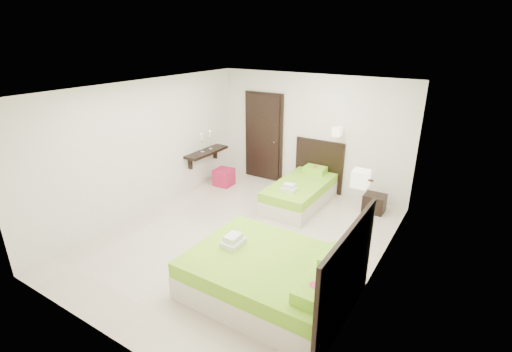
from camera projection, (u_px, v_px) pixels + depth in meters
The scene contains 7 objects.
floor at pixel (242, 238), 6.57m from camera, with size 5.50×5.50×0.00m, color beige.
bed_single at pixel (302, 191), 7.82m from camera, with size 1.14×1.90×1.57m.
bed_double at pixel (275, 276), 5.02m from camera, with size 2.18×1.85×1.80m.
nightstand at pixel (374, 203), 7.48m from camera, with size 0.41×0.37×0.37m, color black.
ottoman at pixel (224, 177), 8.79m from camera, with size 0.40×0.40×0.40m, color maroon.
door at pixel (264, 137), 8.92m from camera, with size 1.02×0.15×2.14m.
console_shelf at pixel (206, 152), 8.58m from camera, with size 0.35×1.20×0.78m.
Camera 1 is at (3.27, -4.72, 3.40)m, focal length 26.00 mm.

